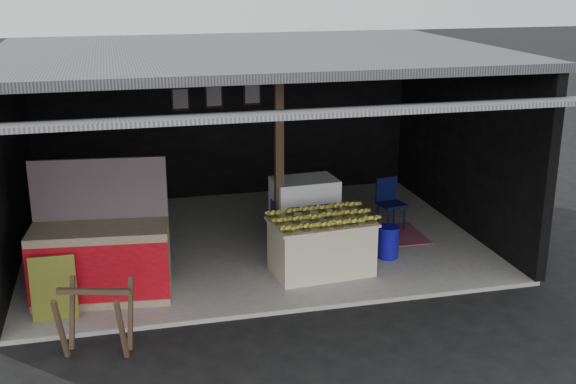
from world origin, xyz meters
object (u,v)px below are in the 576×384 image
object	(u,v)px
banana_table	(321,246)
neighbor_stall	(101,259)
plastic_chair	(389,199)
water_barrel	(388,243)
white_crate	(304,212)
sawhorse	(96,313)

from	to	relation	value
banana_table	neighbor_stall	bearing A→B (deg)	177.02
neighbor_stall	plastic_chair	world-z (taller)	neighbor_stall
plastic_chair	neighbor_stall	bearing A→B (deg)	-171.41
water_barrel	plastic_chair	bearing A→B (deg)	68.40
neighbor_stall	water_barrel	world-z (taller)	neighbor_stall
banana_table	white_crate	xyz separation A→B (m)	(0.04, 1.06, 0.14)
banana_table	neighbor_stall	distance (m)	2.96
white_crate	sawhorse	world-z (taller)	white_crate
banana_table	plastic_chair	xyz separation A→B (m)	(1.60, 1.53, 0.10)
white_crate	water_barrel	size ratio (longest dim) A/B	2.35
neighbor_stall	sawhorse	distance (m)	1.38
white_crate	sawhorse	bearing A→B (deg)	-144.49
sawhorse	water_barrel	distance (m)	4.49
neighbor_stall	plastic_chair	bearing A→B (deg)	25.68
white_crate	water_barrel	distance (m)	1.35
banana_table	water_barrel	world-z (taller)	banana_table
sawhorse	plastic_chair	distance (m)	5.51
white_crate	banana_table	bearing A→B (deg)	-96.37
banana_table	plastic_chair	distance (m)	2.21
neighbor_stall	sawhorse	bearing A→B (deg)	-86.58
banana_table	neighbor_stall	xyz separation A→B (m)	(-2.96, -0.10, 0.14)
white_crate	plastic_chair	xyz separation A→B (m)	(1.56, 0.46, -0.04)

